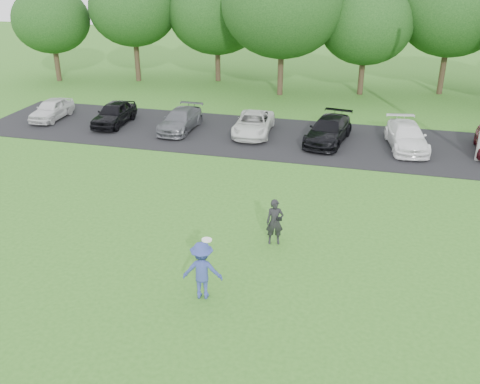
{
  "coord_description": "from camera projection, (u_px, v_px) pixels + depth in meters",
  "views": [
    {
      "loc": [
        4.0,
        -12.02,
        8.63
      ],
      "look_at": [
        0.0,
        3.5,
        1.3
      ],
      "focal_mm": 40.0,
      "sensor_mm": 36.0,
      "label": 1
    }
  ],
  "objects": [
    {
      "name": "camera_bystander",
      "position": [
        275.0,
        222.0,
        16.85
      ],
      "size": [
        0.63,
        0.49,
        1.52
      ],
      "color": "black",
      "rests_on": "ground"
    },
    {
      "name": "ground",
      "position": [
        209.0,
        284.0,
        15.08
      ],
      "size": [
        100.0,
        100.0,
        0.0
      ],
      "primitive_type": "plane",
      "color": "#326B1E",
      "rests_on": "ground"
    },
    {
      "name": "tree_row",
      "position": [
        342.0,
        15.0,
        32.74
      ],
      "size": [
        42.39,
        9.85,
        8.64
      ],
      "color": "#38281C",
      "rests_on": "ground"
    },
    {
      "name": "frisbee_player",
      "position": [
        202.0,
        270.0,
        14.19
      ],
      "size": [
        1.16,
        0.78,
        1.88
      ],
      "color": "#32408F",
      "rests_on": "ground"
    },
    {
      "name": "parked_cars",
      "position": [
        310.0,
        129.0,
        26.05
      ],
      "size": [
        27.95,
        4.68,
        1.21
      ],
      "color": "silver",
      "rests_on": "parking_lot"
    },
    {
      "name": "parking_lot",
      "position": [
        288.0,
        139.0,
        26.52
      ],
      "size": [
        32.0,
        6.5,
        0.03
      ],
      "primitive_type": "cube",
      "color": "black",
      "rests_on": "ground"
    }
  ]
}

